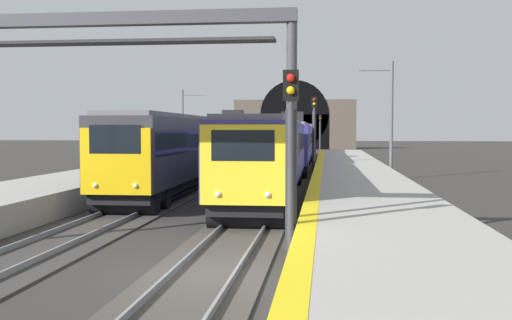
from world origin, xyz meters
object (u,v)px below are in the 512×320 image
Objects in this scene: railway_signal_far at (320,131)px; railway_signal_mid at (314,130)px; catenary_mast_far at (391,119)px; train_adjacent_platform at (211,144)px; catenary_mast_near at (183,124)px; overhead_signal_gantry at (131,69)px; railway_signal_near at (291,151)px; train_main_approaching at (292,143)px.

railway_signal_mid is at bearing 0.00° from railway_signal_far.
railway_signal_mid is 0.72× the size of catenary_mast_far.
railway_signal_far is (44.81, -7.00, 0.81)m from train_adjacent_platform.
catenary_mast_far is (-44.41, -5.15, 0.93)m from railway_signal_far.
railway_signal_mid is 5.61m from catenary_mast_far.
catenary_mast_far is (-20.58, -19.14, 0.19)m from catenary_mast_near.
railway_signal_far is at bearing 170.33° from train_adjacent_platform.
railway_signal_mid reaches higher than railway_signal_far.
overhead_signal_gantry reaches higher than railway_signal_far.
railway_signal_near is 0.61× the size of catenary_mast_far.
railway_signal_mid is (-5.49, -1.86, 1.07)m from train_main_approaching.
train_adjacent_platform is 7.22× the size of railway_signal_far.
train_main_approaching is 10.60× the size of railway_signal_mid.
train_main_approaching is 36.87m from railway_signal_far.
railway_signal_far is 69.69m from overhead_signal_gantry.
railway_signal_mid is at bearing 18.05° from train_main_approaching.
railway_signal_far is at bearing -180.00° from railway_signal_near.
overhead_signal_gantry is 1.21× the size of catenary_mast_near.
railway_signal_mid is 42.30m from railway_signal_far.
train_adjacent_platform is (-8.00, 5.14, 0.10)m from train_main_approaching.
railway_signal_near is 28.42m from railway_signal_mid.
railway_signal_near is at bearing 0.00° from railway_signal_far.
catenary_mast_far reaches higher than train_main_approaching.
catenary_mast_far reaches higher than railway_signal_far.
overhead_signal_gantry is at bearing -9.24° from railway_signal_mid.
railway_signal_near is (-25.91, -7.00, 0.52)m from train_adjacent_platform.
catenary_mast_near is at bearing -142.87° from railway_signal_mid.
railway_signal_mid is 27.63m from overhead_signal_gantry.
train_main_approaching is 17.85m from catenary_mast_near.
overhead_signal_gantry is at bearing -5.11° from train_main_approaching.
railway_signal_mid is at bearing -9.24° from overhead_signal_gantry.
overhead_signal_gantry is (-69.52, 4.43, 1.88)m from railway_signal_far.
catenary_mast_near is at bearing 42.92° from catenary_mast_far.
train_adjacent_platform is at bearing 91.91° from catenary_mast_far.
catenary_mast_near reaches higher than train_adjacent_platform.
catenary_mast_near is (46.90, 13.99, 1.04)m from railway_signal_near.
catenary_mast_near is at bearing -30.43° from railway_signal_far.
catenary_mast_far is (-2.10, -5.15, 0.77)m from railway_signal_mid.
railway_signal_far reaches higher than railway_signal_near.
train_main_approaching is 12.47× the size of railway_signal_near.
railway_signal_far reaches higher than train_adjacent_platform.
overhead_signal_gantry is at bearing -168.18° from catenary_mast_near.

